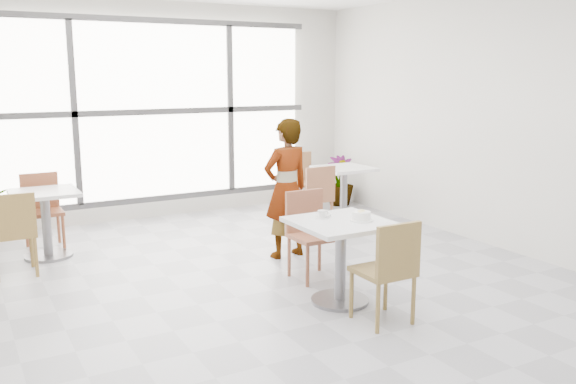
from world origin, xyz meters
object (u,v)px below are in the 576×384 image
bg_chair_right_near (316,194)px  chair_near (389,266)px  main_table (341,246)px  person (286,189)px  coffee_cup (322,214)px  plant_right (340,181)px  oatmeal_bowl (361,216)px  bg_chair_left_far (42,205)px  bg_table_right (344,186)px  bg_chair_left_near (13,229)px  bg_chair_right_far (302,178)px  bg_table_left (46,214)px  chair_far (310,228)px

bg_chair_right_near → chair_near: bearing=69.7°
main_table → person: size_ratio=0.52×
coffee_cup → plant_right: bearing=53.7°
chair_near → oatmeal_bowl: bearing=-100.6°
bg_chair_left_far → plant_right: bg_chair_left_far is taller
bg_table_right → bg_chair_left_near: (-4.25, -0.40, 0.01)m
bg_chair_left_near → bg_chair_right_far: same height
bg_chair_left_near → plant_right: bearing=-165.1°
bg_table_left → plant_right: plant_right is taller
person → bg_table_right: (1.53, 1.11, -0.29)m
bg_table_left → bg_chair_right_far: bearing=9.7°
main_table → coffee_cup: (-0.08, 0.17, 0.26)m
person → bg_chair_left_near: 2.82m
bg_table_right → bg_table_left: bearing=177.6°
chair_near → person: (0.19, 2.06, 0.27)m
bg_chair_left_near → bg_chair_left_far: size_ratio=1.00×
coffee_cup → plant_right: coffee_cup is taller
oatmeal_bowl → main_table: bearing=152.7°
person → bg_chair_right_far: bearing=-130.4°
person → bg_chair_left_far: size_ratio=1.78×
oatmeal_bowl → bg_chair_left_far: (-2.22, 3.26, -0.29)m
chair_far → bg_chair_right_near: size_ratio=1.00×
main_table → chair_near: size_ratio=0.92×
chair_near → bg_table_right: 3.61m
main_table → bg_table_left: (-2.08, 2.73, -0.04)m
chair_near → bg_chair_left_near: same height
bg_table_right → bg_chair_right_far: (-0.20, 0.79, 0.01)m
bg_table_left → bg_chair_left_near: (-0.38, -0.57, 0.01)m
bg_table_left → bg_chair_left_near: size_ratio=0.86×
chair_far → bg_chair_left_near: size_ratio=1.00×
chair_far → bg_table_left: size_ratio=1.16×
bg_table_right → plant_right: size_ratio=0.98×
bg_table_left → bg_chair_right_far: size_ratio=0.86×
bg_table_right → bg_chair_left_far: size_ratio=0.86×
bg_chair_left_near → bg_chair_left_far: bearing=-111.5°
oatmeal_bowl → bg_table_left: 3.61m
chair_near → bg_chair_right_far: (1.52, 3.96, 0.00)m
chair_far → bg_chair_left_near: bearing=151.3°
chair_far → bg_chair_right_far: (1.45, 2.61, 0.00)m
bg_chair_left_far → bg_chair_right_near: size_ratio=1.00×
bg_table_left → bg_table_right: 3.87m
bg_table_left → bg_chair_left_far: bearing=87.3°
main_table → person: person is taller
main_table → plant_right: 4.14m
person → chair_near: bearing=79.1°
oatmeal_bowl → person: 1.54m
bg_table_left → chair_far: bearing=-42.0°
bg_chair_left_near → coffee_cup: bearing=140.2°
main_table → bg_chair_left_far: bearing=122.9°
main_table → bg_table_right: (1.78, 2.56, -0.04)m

